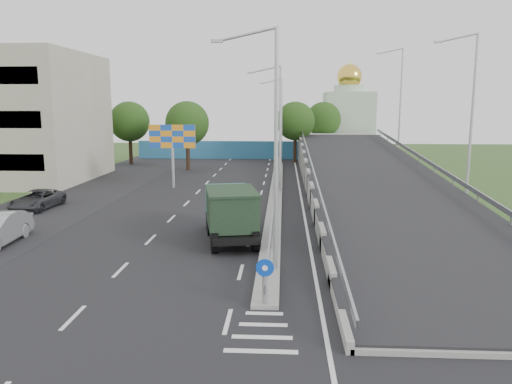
# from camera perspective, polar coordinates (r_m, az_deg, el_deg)

# --- Properties ---
(ground) EXTENTS (160.00, 160.00, 0.00)m
(ground) POSITION_cam_1_polar(r_m,az_deg,el_deg) (16.29, 0.71, -16.22)
(ground) COLOR #2D4C1E
(ground) RESTS_ON ground
(road_surface) EXTENTS (26.00, 90.00, 0.04)m
(road_surface) POSITION_cam_1_polar(r_m,az_deg,el_deg) (35.53, -2.71, -1.74)
(road_surface) COLOR black
(road_surface) RESTS_ON ground
(parking_strip) EXTENTS (8.00, 90.00, 0.05)m
(parking_strip) POSITION_cam_1_polar(r_m,az_deg,el_deg) (39.06, -22.05, -1.40)
(parking_strip) COLOR black
(parking_strip) RESTS_ON ground
(median) EXTENTS (1.00, 44.00, 0.20)m
(median) POSITION_cam_1_polar(r_m,az_deg,el_deg) (39.26, 2.25, -0.47)
(median) COLOR gray
(median) RESTS_ON ground
(overpass_ramp) EXTENTS (10.00, 50.00, 3.50)m
(overpass_ramp) POSITION_cam_1_polar(r_m,az_deg,el_deg) (39.59, 13.19, 1.79)
(overpass_ramp) COLOR gray
(overpass_ramp) RESTS_ON ground
(median_guardrail) EXTENTS (0.09, 44.00, 0.71)m
(median_guardrail) POSITION_cam_1_polar(r_m,az_deg,el_deg) (39.14, 2.26, 0.47)
(median_guardrail) COLOR gray
(median_guardrail) RESTS_ON median
(sign_bollard) EXTENTS (0.64, 0.23, 1.67)m
(sign_bollard) POSITION_cam_1_polar(r_m,az_deg,el_deg) (17.88, 1.03, -10.17)
(sign_bollard) COLOR black
(sign_bollard) RESTS_ON median
(lamp_post_near) EXTENTS (2.74, 0.18, 10.08)m
(lamp_post_near) POSITION_cam_1_polar(r_m,az_deg,el_deg) (20.66, 1.79, 6.12)
(lamp_post_near) COLOR #B2B5B7
(lamp_post_near) RESTS_ON median
(lamp_post_mid) EXTENTS (2.74, 0.18, 10.08)m
(lamp_post_mid) POSITION_cam_1_polar(r_m,az_deg,el_deg) (40.63, 2.51, 7.99)
(lamp_post_mid) COLOR #B2B5B7
(lamp_post_mid) RESTS_ON median
(lamp_post_far) EXTENTS (2.74, 0.18, 10.08)m
(lamp_post_far) POSITION_cam_1_polar(r_m,az_deg,el_deg) (60.63, 2.76, 8.62)
(lamp_post_far) COLOR #B2B5B7
(lamp_post_far) RESTS_ON median
(blue_wall) EXTENTS (30.00, 0.50, 2.40)m
(blue_wall) POSITION_cam_1_polar(r_m,az_deg,el_deg) (67.04, -0.75, 4.81)
(blue_wall) COLOR teal
(blue_wall) RESTS_ON ground
(church) EXTENTS (7.00, 7.00, 13.80)m
(church) POSITION_cam_1_polar(r_m,az_deg,el_deg) (75.22, 10.49, 8.34)
(church) COLOR #B2CCAD
(church) RESTS_ON ground
(billboard) EXTENTS (4.00, 0.24, 5.50)m
(billboard) POSITION_cam_1_polar(r_m,az_deg,el_deg) (43.78, -9.54, 5.87)
(billboard) COLOR #B2B5B7
(billboard) RESTS_ON ground
(tree_left_mid) EXTENTS (4.80, 4.80, 7.60)m
(tree_left_mid) POSITION_cam_1_polar(r_m,az_deg,el_deg) (55.67, -7.86, 7.78)
(tree_left_mid) COLOR black
(tree_left_mid) RESTS_ON ground
(tree_median_far) EXTENTS (4.80, 4.80, 7.60)m
(tree_median_far) POSITION_cam_1_polar(r_m,az_deg,el_deg) (62.65, 4.52, 8.07)
(tree_median_far) COLOR black
(tree_median_far) RESTS_ON ground
(tree_left_far) EXTENTS (4.80, 4.80, 7.60)m
(tree_left_far) POSITION_cam_1_polar(r_m,az_deg,el_deg) (62.48, -14.26, 7.79)
(tree_left_far) COLOR black
(tree_left_far) RESTS_ON ground
(tree_ramp_far) EXTENTS (4.80, 4.80, 7.60)m
(tree_ramp_far) POSITION_cam_1_polar(r_m,az_deg,el_deg) (69.84, 7.71, 8.20)
(tree_ramp_far) COLOR black
(tree_ramp_far) RESTS_ON ground
(dump_truck) EXTENTS (3.58, 6.79, 2.84)m
(dump_truck) POSITION_cam_1_polar(r_m,az_deg,el_deg) (26.84, -2.98, -2.13)
(dump_truck) COLOR black
(dump_truck) RESTS_ON ground
(parked_car_c) EXTENTS (2.44, 4.87, 1.33)m
(parked_car_c) POSITION_cam_1_polar(r_m,az_deg,el_deg) (37.94, -23.73, -0.81)
(parked_car_c) COLOR #2F2F34
(parked_car_c) RESTS_ON ground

